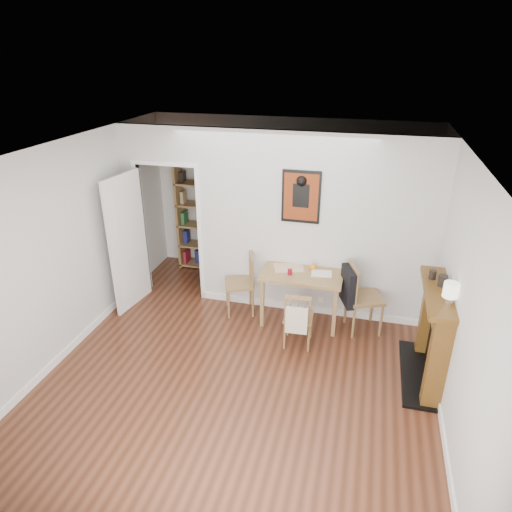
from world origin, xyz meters
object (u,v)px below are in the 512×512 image
(chair_front, at_px, (298,317))
(ceramic_jar_b, at_px, (433,275))
(chair_left, at_px, (240,284))
(fireplace, at_px, (435,332))
(orange_fruit, at_px, (313,267))
(bookshelf, at_px, (201,215))
(red_glass, at_px, (290,272))
(ceramic_jar_a, at_px, (443,281))
(dining_table, at_px, (302,278))
(mantel_lamp, at_px, (451,291))
(notebook, at_px, (321,274))
(chair_right, at_px, (363,297))

(chair_front, relative_size, ceramic_jar_b, 7.80)
(chair_left, bearing_deg, ceramic_jar_b, -13.32)
(fireplace, height_order, orange_fruit, fireplace)
(chair_front, bearing_deg, fireplace, -9.07)
(fireplace, bearing_deg, bookshelf, 149.24)
(chair_front, height_order, fireplace, fireplace)
(orange_fruit, bearing_deg, red_glass, -140.81)
(red_glass, relative_size, ceramic_jar_a, 0.63)
(dining_table, height_order, bookshelf, bookshelf)
(chair_front, bearing_deg, orange_fruit, 84.85)
(dining_table, bearing_deg, ceramic_jar_a, -23.98)
(chair_front, relative_size, mantel_lamp, 3.27)
(dining_table, relative_size, bookshelf, 0.57)
(notebook, bearing_deg, chair_left, -179.30)
(ceramic_jar_b, bearing_deg, ceramic_jar_a, -59.22)
(fireplace, xyz_separation_m, orange_fruit, (-1.54, 0.97, 0.18))
(ceramic_jar_a, bearing_deg, dining_table, 156.02)
(dining_table, relative_size, ceramic_jar_b, 10.81)
(notebook, height_order, mantel_lamp, mantel_lamp)
(bookshelf, bearing_deg, chair_right, -25.65)
(fireplace, distance_m, mantel_lamp, 0.76)
(chair_right, distance_m, ceramic_jar_b, 1.15)
(red_glass, xyz_separation_m, ceramic_jar_b, (1.72, -0.47, 0.42))
(mantel_lamp, bearing_deg, ceramic_jar_a, 92.64)
(orange_fruit, xyz_separation_m, ceramic_jar_a, (1.54, -0.85, 0.42))
(dining_table, height_order, ceramic_jar_b, ceramic_jar_b)
(orange_fruit, bearing_deg, ceramic_jar_a, -29.10)
(chair_right, relative_size, bookshelf, 0.50)
(mantel_lamp, height_order, ceramic_jar_a, mantel_lamp)
(notebook, bearing_deg, orange_fruit, 142.87)
(fireplace, bearing_deg, orange_fruit, 147.81)
(chair_front, bearing_deg, chair_left, 148.29)
(fireplace, relative_size, notebook, 4.55)
(chair_front, bearing_deg, ceramic_jar_b, 0.36)
(dining_table, height_order, fireplace, fireplace)
(bookshelf, height_order, ceramic_jar_a, bookshelf)
(fireplace, relative_size, ceramic_jar_a, 9.95)
(orange_fruit, relative_size, ceramic_jar_b, 0.84)
(dining_table, bearing_deg, bookshelf, 146.36)
(red_glass, height_order, mantel_lamp, mantel_lamp)
(mantel_lamp, bearing_deg, ceramic_jar_b, 101.11)
(chair_front, bearing_deg, notebook, 71.88)
(chair_left, bearing_deg, red_glass, -8.48)
(chair_left, relative_size, orange_fruit, 10.41)
(dining_table, height_order, orange_fruit, orange_fruit)
(chair_front, height_order, notebook, chair_front)
(chair_right, xyz_separation_m, mantel_lamp, (0.84, -1.10, 0.81))
(notebook, bearing_deg, ceramic_jar_b, -24.59)
(fireplace, distance_m, notebook, 1.65)
(orange_fruit, bearing_deg, chair_front, -95.15)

